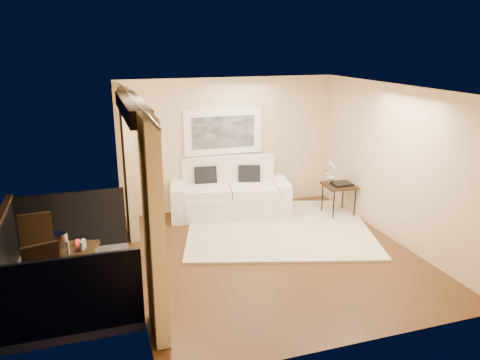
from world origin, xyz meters
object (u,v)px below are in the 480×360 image
sofa (229,194)px  balcony_chair_far (37,239)px  bistro_table (72,255)px  balcony_chair_near (45,279)px  orchid (331,171)px  ice_bucket (61,240)px  side_table (339,187)px

sofa → balcony_chair_far: size_ratio=2.42×
bistro_table → balcony_chair_near: balcony_chair_near is taller
balcony_chair_far → balcony_chair_near: size_ratio=1.02×
balcony_chair_far → orchid: bearing=-173.3°
orchid → ice_bucket: (-5.01, -1.75, -0.07)m
orchid → balcony_chair_far: bearing=-168.9°
sofa → balcony_chair_near: size_ratio=2.46×
sofa → orchid: orchid is taller
orchid → ice_bucket: orchid is taller
side_table → balcony_chair_near: 5.76m
orchid → balcony_chair_near: 5.72m
bistro_table → balcony_chair_near: (-0.31, -0.48, -0.05)m
side_table → balcony_chair_far: 5.58m
orchid → bistro_table: 5.25m
balcony_chair_near → balcony_chair_far: bearing=83.4°
sofa → balcony_chair_near: bearing=-126.4°
bistro_table → ice_bucket: bearing=132.1°
orchid → balcony_chair_near: (-5.20, -2.36, -0.30)m
side_table → orchid: orchid is taller
orchid → sofa: bearing=161.6°
balcony_chair_far → ice_bucket: balcony_chair_far is taller
bistro_table → balcony_chair_far: (-0.50, 0.82, -0.04)m
side_table → ice_bucket: bearing=-162.7°
bistro_table → ice_bucket: ice_bucket is taller
side_table → ice_bucket: (-5.13, -1.60, 0.24)m
bistro_table → balcony_chair_far: 0.96m
sofa → orchid: size_ratio=5.08×
balcony_chair_far → ice_bucket: (0.37, -0.69, 0.22)m
sofa → balcony_chair_far: 3.85m
bistro_table → ice_bucket: size_ratio=3.71×
balcony_chair_far → balcony_chair_near: (0.19, -1.30, -0.01)m
sofa → balcony_chair_far: (-3.45, -1.70, 0.20)m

